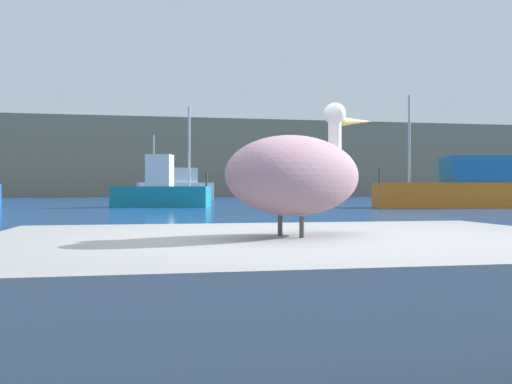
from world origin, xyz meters
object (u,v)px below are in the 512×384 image
at_px(fishing_boat_orange, 462,189).
at_px(fishing_boat_teal, 161,191).
at_px(fishing_boat_white, 177,188).
at_px(pelican, 298,174).

height_order(fishing_boat_orange, fishing_boat_teal, fishing_boat_orange).
xyz_separation_m(fishing_boat_orange, fishing_boat_white, (-12.95, 21.37, 0.07)).
height_order(fishing_boat_orange, fishing_boat_white, fishing_boat_orange).
bearing_deg(fishing_boat_orange, fishing_boat_white, -48.11).
xyz_separation_m(fishing_boat_orange, fishing_boat_teal, (-14.43, 3.29, -0.10)).
relative_size(fishing_boat_orange, fishing_boat_white, 1.30).
relative_size(pelican, fishing_boat_orange, 0.16).
relative_size(pelican, fishing_boat_white, 0.21).
bearing_deg(fishing_boat_teal, pelican, -71.57).
distance_m(fishing_boat_white, fishing_boat_teal, 18.14).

